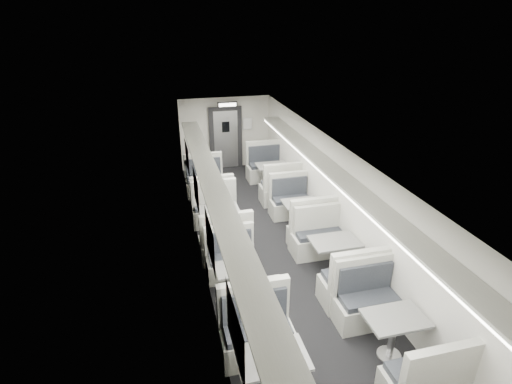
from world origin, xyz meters
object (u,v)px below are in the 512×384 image
booth_right_d (392,336)px  passenger (211,185)px  booth_left_b (219,224)px  booth_left_c (239,283)px  booth_left_d (272,378)px  booth_right_c (333,258)px  booth_left_a (209,193)px  booth_right_b (301,216)px  vestibule_door (226,138)px  booth_right_a (273,177)px  exit_sign (227,104)px

booth_right_d → passenger: size_ratio=1.50×
booth_left_b → booth_left_c: size_ratio=1.12×
booth_left_c → booth_left_d: 2.21m
booth_left_b → booth_right_c: size_ratio=0.97×
booth_left_a → booth_right_d: size_ratio=1.01×
booth_left_d → passenger: (0.04, 5.97, 0.33)m
booth_right_b → booth_right_c: (0.00, -1.92, 0.03)m
passenger → vestibule_door: bearing=62.8°
booth_left_b → booth_left_d: size_ratio=0.98×
booth_right_d → booth_left_c: bearing=136.2°
booth_right_a → booth_right_c: size_ratio=0.99×
passenger → vestibule_door: size_ratio=0.70×
booth_left_a → booth_left_c: (0.00, -4.03, -0.04)m
booth_right_a → exit_sign: 2.75m
passenger → exit_sign: (0.96, 2.66, 1.54)m
exit_sign → booth_left_c: bearing=-98.9°
booth_left_a → booth_left_c: 4.03m
booth_right_c → booth_right_d: 2.18m
booth_right_b → vestibule_door: size_ratio=1.02×
passenger → booth_right_d: bearing=-81.2°
booth_right_a → booth_right_d: booth_right_a is taller
booth_right_a → booth_right_c: booth_right_c is taller
passenger → booth_right_c: bearing=-71.0°
booth_left_b → vestibule_door: 4.83m
booth_left_c → vestibule_door: bearing=81.8°
booth_left_c → booth_right_c: size_ratio=0.87×
booth_right_b → vestibule_door: vestibule_door is taller
booth_right_a → exit_sign: bearing=119.8°
booth_left_a → booth_right_a: bearing=17.6°
booth_left_c → vestibule_door: vestibule_door is taller
booth_left_a → booth_right_c: 4.26m
booth_right_a → vestibule_door: vestibule_door is taller
booth_left_b → booth_left_c: (0.00, -2.22, -0.04)m
booth_left_d → booth_left_c: bearing=90.0°
booth_left_b → booth_right_d: booth_left_b is taller
booth_right_a → passenger: size_ratio=1.56×
booth_left_c → exit_sign: (1.00, 6.41, 1.92)m
booth_right_c → vestibule_door: (-1.00, 6.63, 0.62)m
booth_left_a → vestibule_door: (1.00, 2.87, 0.64)m
booth_left_b → exit_sign: size_ratio=3.64×
booth_right_a → booth_left_d: bearing=-106.2°
booth_left_b → passenger: 1.57m
booth_left_b → booth_left_a: bearing=90.0°
booth_left_b → booth_right_d: bearing=-64.2°
booth_right_d → booth_left_d: bearing=-171.6°
booth_left_a → booth_right_b: size_ratio=1.05×
booth_left_d → vestibule_door: size_ratio=1.09×
booth_right_a → vestibule_door: bearing=114.1°
booth_right_c → booth_right_d: (0.00, -2.18, -0.02)m
booth_left_a → passenger: (0.04, -0.27, 0.34)m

